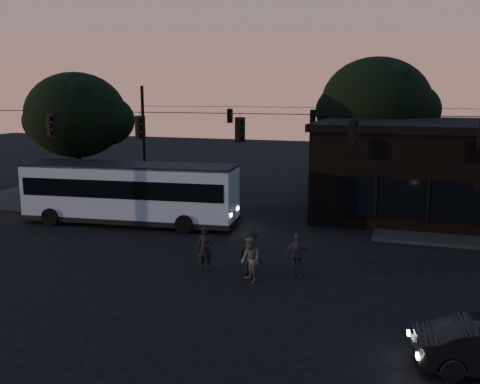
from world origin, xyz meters
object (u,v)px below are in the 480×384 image
(building, at_px, (455,169))
(pedestrian_d, at_px, (250,252))
(bus, at_px, (130,190))
(pedestrian_a, at_px, (205,249))
(pedestrian_c, at_px, (298,255))
(pedestrian_b, at_px, (250,260))

(building, height_order, pedestrian_d, building)
(bus, relative_size, pedestrian_d, 6.56)
(pedestrian_a, bearing_deg, pedestrian_c, 6.89)
(building, bearing_deg, pedestrian_d, -121.37)
(pedestrian_b, distance_m, pedestrian_c, 1.94)
(building, distance_m, bus, 18.33)
(pedestrian_c, xyz_separation_m, pedestrian_d, (-1.80, -0.37, 0.04))
(pedestrian_d, bearing_deg, bus, -5.91)
(pedestrian_c, bearing_deg, pedestrian_a, -3.32)
(pedestrian_c, bearing_deg, pedestrian_d, 0.60)
(building, xyz_separation_m, pedestrian_b, (-7.89, -14.12, -1.85))
(building, relative_size, pedestrian_c, 8.97)
(bus, relative_size, pedestrian_c, 6.89)
(pedestrian_a, bearing_deg, pedestrian_d, 3.03)
(pedestrian_a, height_order, pedestrian_c, pedestrian_a)
(building, height_order, bus, building)
(pedestrian_c, distance_m, pedestrian_d, 1.84)
(building, height_order, pedestrian_a, building)
(pedestrian_b, relative_size, pedestrian_c, 0.99)
(bus, xyz_separation_m, pedestrian_b, (8.82, -6.63, -0.98))
(pedestrian_b, bearing_deg, building, 106.61)
(pedestrian_a, xyz_separation_m, pedestrian_d, (1.85, 0.12, 0.00))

